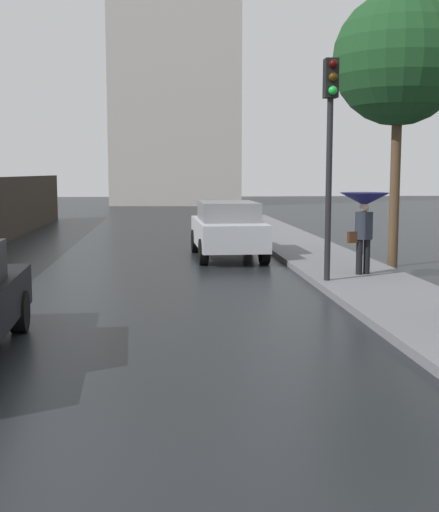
{
  "coord_description": "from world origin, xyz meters",
  "views": [
    {
      "loc": [
        0.92,
        -4.02,
        2.31
      ],
      "look_at": [
        1.73,
        5.33,
        1.14
      ],
      "focal_mm": 47.37,
      "sensor_mm": 36.0,
      "label": 1
    }
  ],
  "objects_px": {
    "car_silver_near_kerb": "(228,228)",
    "street_tree_near": "(399,60)",
    "pedestrian_with_umbrella_near": "(364,209)",
    "traffic_light": "(330,128)"
  },
  "relations": [
    {
      "from": "car_silver_near_kerb",
      "to": "street_tree_near",
      "type": "xyz_separation_m",
      "value": [
        3.88,
        -2.01,
        4.15
      ]
    },
    {
      "from": "street_tree_near",
      "to": "pedestrian_with_umbrella_near",
      "type": "bearing_deg",
      "value": -123.81
    },
    {
      "from": "traffic_light",
      "to": "street_tree_near",
      "type": "bearing_deg",
      "value": 50.35
    },
    {
      "from": "pedestrian_with_umbrella_near",
      "to": "street_tree_near",
      "type": "relative_size",
      "value": 0.27
    },
    {
      "from": "car_silver_near_kerb",
      "to": "traffic_light",
      "type": "xyz_separation_m",
      "value": [
        1.54,
        -4.83,
        2.36
      ]
    },
    {
      "from": "traffic_light",
      "to": "car_silver_near_kerb",
      "type": "bearing_deg",
      "value": 107.7
    },
    {
      "from": "car_silver_near_kerb",
      "to": "pedestrian_with_umbrella_near",
      "type": "xyz_separation_m",
      "value": [
        2.5,
        -4.06,
        0.73
      ]
    },
    {
      "from": "car_silver_near_kerb",
      "to": "street_tree_near",
      "type": "relative_size",
      "value": 0.63
    },
    {
      "from": "car_silver_near_kerb",
      "to": "street_tree_near",
      "type": "height_order",
      "value": "street_tree_near"
    },
    {
      "from": "pedestrian_with_umbrella_near",
      "to": "street_tree_near",
      "type": "bearing_deg",
      "value": 42.72
    }
  ]
}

